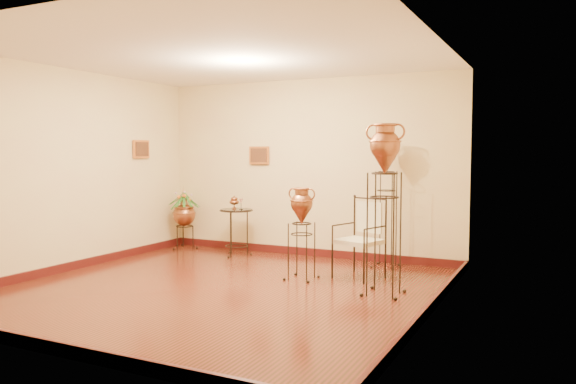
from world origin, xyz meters
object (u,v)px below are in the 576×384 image
at_px(amphora_mid, 384,208).
at_px(planter_urn, 184,212).
at_px(amphora_tall, 386,201).
at_px(armchair, 359,238).
at_px(side_table, 236,231).

relative_size(amphora_mid, planter_urn, 1.78).
distance_m(amphora_tall, amphora_mid, 1.62).
height_order(amphora_tall, armchair, amphora_tall).
height_order(amphora_tall, planter_urn, amphora_tall).
bearing_deg(side_table, amphora_mid, -26.02).
bearing_deg(armchair, planter_urn, -176.03).
bearing_deg(planter_urn, armchair, -13.96).
relative_size(planter_urn, side_table, 1.19).
distance_m(amphora_mid, armchair, 1.01).
bearing_deg(armchair, amphora_tall, 100.63).
distance_m(amphora_tall, side_table, 2.46).
bearing_deg(amphora_mid, armchair, 127.47).
relative_size(amphora_mid, side_table, 2.12).
xyz_separation_m(armchair, side_table, (-2.28, 0.67, -0.14)).
relative_size(amphora_tall, amphora_mid, 0.93).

